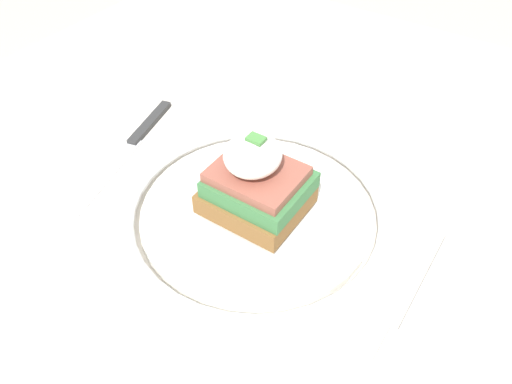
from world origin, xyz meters
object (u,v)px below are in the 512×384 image
(knife, at_px, (133,143))
(fork, at_px, (418,304))
(plate, at_px, (256,211))
(sandwich, at_px, (256,182))

(knife, bearing_deg, fork, 176.07)
(fork, bearing_deg, plate, -2.95)
(plate, bearing_deg, fork, 177.05)
(sandwich, bearing_deg, fork, 176.76)
(sandwich, xyz_separation_m, fork, (-0.17, 0.01, -0.05))
(fork, height_order, knife, knife)
(plate, relative_size, sandwich, 2.38)
(plate, bearing_deg, knife, -4.85)
(plate, relative_size, knife, 1.27)
(fork, distance_m, knife, 0.36)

